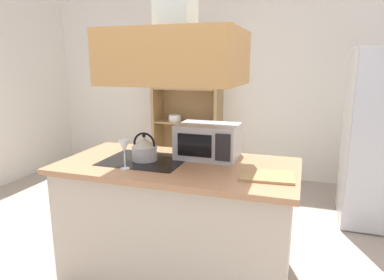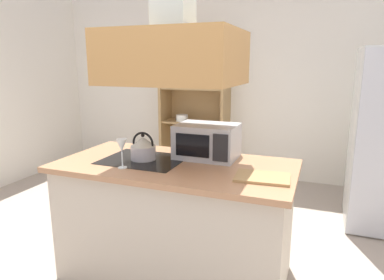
# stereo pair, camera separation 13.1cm
# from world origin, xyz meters

# --- Properties ---
(wall_back) EXTENTS (6.00, 0.12, 2.70)m
(wall_back) POSITION_xyz_m (0.00, 3.00, 1.35)
(wall_back) COLOR white
(wall_back) RESTS_ON ground
(kitchen_island) EXTENTS (1.73, 0.88, 0.90)m
(kitchen_island) POSITION_xyz_m (-0.00, 0.35, 0.45)
(kitchen_island) COLOR #BDB29E
(kitchen_island) RESTS_ON ground
(range_hood) EXTENTS (0.90, 0.70, 1.23)m
(range_hood) POSITION_xyz_m (-0.00, 0.35, 1.76)
(range_hood) COLOR #B37F45
(dish_cabinet) EXTENTS (0.97, 0.40, 1.94)m
(dish_cabinet) POSITION_xyz_m (-0.75, 2.78, 0.87)
(dish_cabinet) COLOR #A37F4F
(dish_cabinet) RESTS_ON ground
(kettle) EXTENTS (0.19, 0.19, 0.21)m
(kettle) POSITION_xyz_m (-0.26, 0.35, 0.99)
(kettle) COLOR #B8B6BE
(kettle) RESTS_ON kitchen_island
(cutting_board) EXTENTS (0.36, 0.27, 0.02)m
(cutting_board) POSITION_xyz_m (0.66, 0.23, 0.91)
(cutting_board) COLOR #A37E4C
(cutting_board) RESTS_ON kitchen_island
(microwave) EXTENTS (0.46, 0.35, 0.26)m
(microwave) POSITION_xyz_m (0.17, 0.58, 1.03)
(microwave) COLOR #B7BABF
(microwave) RESTS_ON kitchen_island
(wine_glass_on_counter) EXTENTS (0.08, 0.08, 0.21)m
(wine_glass_on_counter) POSITION_xyz_m (-0.29, 0.11, 1.05)
(wine_glass_on_counter) COLOR silver
(wine_glass_on_counter) RESTS_ON kitchen_island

